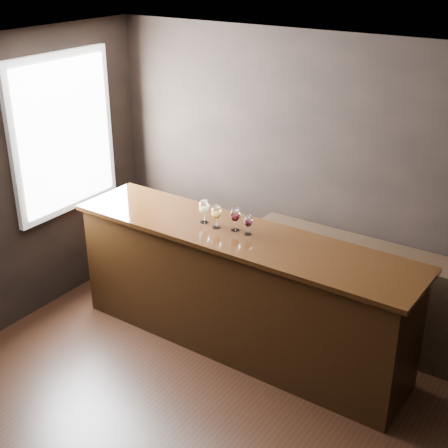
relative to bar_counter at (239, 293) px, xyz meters
The scene contains 9 objects.
ground 1.47m from the bar_counter, 71.28° to the right, with size 5.00×5.00×0.00m, color black.
room_shell 1.72m from the bar_counter, 80.19° to the right, with size 5.02×4.52×2.81m.
bar_counter is the anchor object (origin of this frame).
bar_top 0.58m from the bar_counter, behind, with size 3.31×0.77×0.04m, color black.
back_bar_shelf 1.37m from the bar_counter, 32.93° to the left, with size 2.72×0.40×0.98m, color black.
glass_white 0.85m from the bar_counter, behind, with size 0.09×0.09×0.22m.
glass_amber 0.79m from the bar_counter, behind, with size 0.09×0.09×0.21m.
glass_red_a 0.75m from the bar_counter, 152.09° to the left, with size 0.09×0.09×0.21m.
glass_red_b 0.73m from the bar_counter, 22.55° to the left, with size 0.08×0.08×0.18m.
Camera 1 is at (2.20, -2.89, 3.51)m, focal length 50.00 mm.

